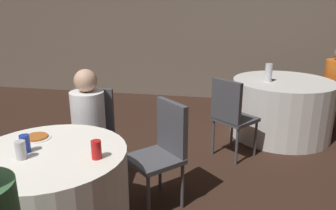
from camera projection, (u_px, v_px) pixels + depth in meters
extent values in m
cube|color=#7A6B5B|center=(163.00, 20.00, 5.88)|extent=(16.00, 0.06, 2.80)
cylinder|color=white|center=(54.00, 200.00, 2.30)|extent=(1.05, 1.05, 0.74)
cylinder|color=white|center=(281.00, 108.00, 4.31)|extent=(1.28, 1.28, 0.74)
cube|color=#47474C|center=(154.00, 159.00, 2.75)|extent=(0.57, 0.57, 0.04)
cube|color=#47474C|center=(172.00, 127.00, 2.77)|extent=(0.31, 0.30, 0.45)
cylinder|color=#4C4C51|center=(148.00, 199.00, 2.59)|extent=(0.03, 0.03, 0.42)
cylinder|color=#4C4C51|center=(128.00, 181.00, 2.86)|extent=(0.03, 0.03, 0.42)
cylinder|color=#4C4C51|center=(182.00, 186.00, 2.78)|extent=(0.03, 0.03, 0.42)
cylinder|color=#4C4C51|center=(160.00, 170.00, 3.04)|extent=(0.03, 0.03, 0.42)
cube|color=#47474C|center=(90.00, 142.00, 3.08)|extent=(0.44, 0.44, 0.04)
cube|color=#47474C|center=(94.00, 111.00, 3.18)|extent=(0.38, 0.09, 0.45)
cylinder|color=#4C4C51|center=(105.00, 174.00, 2.98)|extent=(0.03, 0.03, 0.42)
cylinder|color=#4C4C51|center=(68.00, 172.00, 3.01)|extent=(0.03, 0.03, 0.42)
cylinder|color=#4C4C51|center=(114.00, 157.00, 3.30)|extent=(0.03, 0.03, 0.42)
cylinder|color=#4C4C51|center=(81.00, 156.00, 3.33)|extent=(0.03, 0.03, 0.42)
cube|color=#47474C|center=(235.00, 119.00, 3.70)|extent=(0.56, 0.56, 0.04)
cube|color=#47474C|center=(226.00, 101.00, 3.51)|extent=(0.33, 0.28, 0.45)
cylinder|color=#4C4C51|center=(232.00, 130.00, 3.99)|extent=(0.03, 0.03, 0.42)
cylinder|color=#4C4C51|center=(255.00, 139.00, 3.75)|extent=(0.03, 0.03, 0.42)
cylinder|color=#4C4C51|center=(213.00, 137.00, 3.78)|extent=(0.03, 0.03, 0.42)
cylinder|color=#4C4C51|center=(237.00, 147.00, 3.54)|extent=(0.03, 0.03, 0.42)
cube|color=#47474C|center=(335.00, 95.00, 4.65)|extent=(0.56, 0.56, 0.04)
cylinder|color=#4C4C51|center=(334.00, 116.00, 4.51)|extent=(0.03, 0.03, 0.42)
cylinder|color=#4C4C51|center=(314.00, 108.00, 4.81)|extent=(0.03, 0.03, 0.42)
cylinder|color=#4C4C51|center=(331.00, 106.00, 4.93)|extent=(0.03, 0.03, 0.42)
cylinder|color=#33384C|center=(84.00, 174.00, 2.94)|extent=(0.24, 0.24, 0.46)
cube|color=#33384C|center=(86.00, 140.00, 2.96)|extent=(0.33, 0.35, 0.12)
cylinder|color=white|center=(88.00, 117.00, 3.01)|extent=(0.31, 0.31, 0.47)
sphere|color=tan|center=(86.00, 81.00, 2.91)|extent=(0.21, 0.21, 0.21)
cylinder|color=black|center=(321.00, 111.00, 4.63)|extent=(0.24, 0.24, 0.46)
cube|color=black|center=(330.00, 91.00, 4.59)|extent=(0.46, 0.46, 0.12)
cylinder|color=white|center=(36.00, 138.00, 2.41)|extent=(0.22, 0.22, 0.01)
cylinder|color=#B25B23|center=(36.00, 137.00, 2.41)|extent=(0.17, 0.17, 0.01)
cylinder|color=#1E38A5|center=(25.00, 144.00, 2.18)|extent=(0.07, 0.07, 0.12)
cylinder|color=silver|center=(21.00, 150.00, 2.08)|extent=(0.07, 0.07, 0.12)
cylinder|color=red|center=(96.00, 150.00, 2.09)|extent=(0.07, 0.07, 0.12)
cylinder|color=white|center=(269.00, 73.00, 4.11)|extent=(0.09, 0.09, 0.23)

